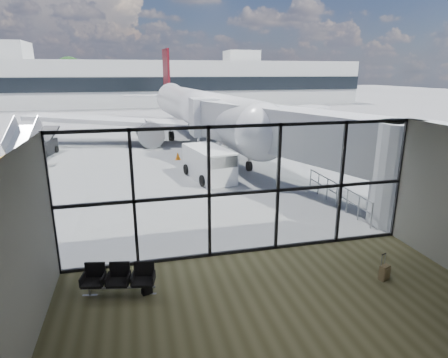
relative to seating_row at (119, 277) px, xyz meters
name	(u,v)px	position (x,y,z in m)	size (l,w,h in m)	color
ground	(158,119)	(4.14, 41.55, -0.50)	(220.00, 220.00, 0.00)	slate
lounge_shell	(310,241)	(4.14, -3.25, 2.15)	(12.02, 8.01, 4.51)	brown
glass_curtain_wall	(244,191)	(4.14, 1.55, 1.75)	(12.10, 0.12, 4.50)	white
jet_bridge	(294,136)	(9.04, 8.63, 2.26)	(8.00, 16.50, 4.33)	#929496
apron_railing	(337,191)	(9.74, 5.05, 0.22)	(0.06, 5.46, 1.11)	gray
far_terminal	(145,82)	(3.55, 63.52, 3.71)	(80.00, 12.20, 11.00)	#B3B4AF
tree_3	(5,79)	(-22.86, 73.55, 4.13)	(4.95, 4.95, 7.12)	#382619
tree_4	(38,76)	(-16.86, 73.55, 4.75)	(5.61, 5.61, 8.07)	#382619
tree_5	(70,73)	(-10.86, 73.55, 5.38)	(6.27, 6.27, 9.03)	#382619
seating_row	(119,277)	(0.00, 0.00, 0.00)	(2.03, 0.94, 0.90)	gray
backpack	(147,288)	(0.74, -0.25, -0.29)	(0.33, 0.32, 0.42)	black
suitcase	(385,272)	(7.78, -1.21, -0.25)	(0.36, 0.30, 0.84)	olive
airliner	(196,109)	(6.58, 25.40, 2.21)	(29.78, 34.56, 8.90)	silver
service_van	(209,163)	(4.88, 11.04, 0.43)	(2.64, 4.45, 1.82)	white
belt_loader	(41,147)	(-6.18, 20.39, 0.14)	(2.26, 4.36, 1.92)	black
mobile_stairs	(21,159)	(-6.59, 16.45, 0.12)	(2.37, 3.88, 2.57)	#BD8016
traffic_cone_a	(210,163)	(5.46, 13.50, -0.18)	(0.47, 0.47, 0.67)	#F63F0C
traffic_cone_c	(178,156)	(3.68, 16.47, -0.23)	(0.39, 0.39, 0.56)	orange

